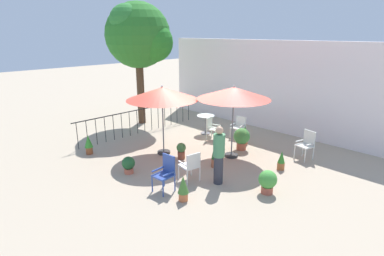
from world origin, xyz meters
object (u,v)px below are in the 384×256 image
object	(u,v)px
patio_chair_0	(307,143)
patio_chair_3	(239,126)
potted_plant_2	(128,164)
cafe_table_0	(206,121)
patio_umbrella_1	(234,94)
potted_plant_7	(215,154)
potted_plant_8	(181,150)
patio_umbrella_0	(162,94)
potted_plant_0	(89,144)
shade_tree	(139,35)
patio_chair_1	(191,165)
standing_person	(219,155)
potted_plant_4	(242,138)
patio_chair_2	(166,171)
potted_plant_5	(281,161)
potted_plant_1	(245,135)
patio_chair_4	(212,127)
potted_plant_3	(268,181)
potted_plant_6	(183,187)

from	to	relation	value
patio_chair_0	patio_chair_3	xyz separation A→B (m)	(-2.89, 0.19, -0.07)
potted_plant_2	cafe_table_0	bearing A→B (deg)	102.41
patio_umbrella_1	potted_plant_7	distance (m)	2.05
cafe_table_0	potted_plant_8	size ratio (longest dim) A/B	1.41
patio_umbrella_0	potted_plant_0	xyz separation A→B (m)	(-1.78, -1.86, -1.74)
potted_plant_7	potted_plant_8	distance (m)	1.25
potted_plant_0	shade_tree	bearing A→B (deg)	116.78
patio_chair_1	standing_person	world-z (taller)	standing_person
patio_umbrella_0	potted_plant_4	world-z (taller)	patio_umbrella_0
potted_plant_0	potted_plant_7	size ratio (longest dim) A/B	0.76
patio_chair_2	potted_plant_5	size ratio (longest dim) A/B	1.63
potted_plant_1	potted_plant_5	xyz separation A→B (m)	(2.12, -1.03, -0.08)
patio_chair_4	potted_plant_3	world-z (taller)	patio_chair_4
patio_chair_2	potted_plant_8	world-z (taller)	patio_chair_2
patio_chair_1	potted_plant_6	world-z (taller)	patio_chair_1
patio_chair_0	patio_umbrella_0	bearing A→B (deg)	-140.48
cafe_table_0	potted_plant_5	size ratio (longest dim) A/B	1.31
cafe_table_0	potted_plant_3	world-z (taller)	cafe_table_0
patio_chair_2	patio_chair_4	distance (m)	4.35
potted_plant_4	potted_plant_8	world-z (taller)	potted_plant_4
potted_plant_1	potted_plant_8	xyz separation A→B (m)	(-0.64, -2.64, -0.06)
patio_umbrella_1	patio_chair_2	xyz separation A→B (m)	(0.24, -3.08, -1.62)
potted_plant_0	cafe_table_0	bearing A→B (deg)	73.86
potted_plant_2	potted_plant_5	xyz separation A→B (m)	(3.06, 3.47, 0.01)
potted_plant_3	potted_plant_4	xyz separation A→B (m)	(-2.38, 2.07, 0.10)
patio_umbrella_1	potted_plant_1	xyz separation A→B (m)	(-0.40, 1.29, -1.79)
standing_person	potted_plant_5	bearing A→B (deg)	69.58
cafe_table_0	potted_plant_1	distance (m)	1.91
standing_person	cafe_table_0	bearing A→B (deg)	137.60
potted_plant_1	potted_plant_6	distance (m)	4.62
potted_plant_1	potted_plant_5	distance (m)	2.36
patio_umbrella_1	patio_chair_1	distance (m)	2.82
potted_plant_2	patio_chair_4	bearing A→B (deg)	94.26
potted_plant_1	potted_plant_4	distance (m)	0.59
patio_chair_2	patio_chair_4	bearing A→B (deg)	115.60
potted_plant_0	potted_plant_5	bearing A→B (deg)	33.88
patio_umbrella_0	potted_plant_7	size ratio (longest dim) A/B	2.68
patio_chair_0	patio_chair_2	distance (m)	4.94
patio_chair_0	potted_plant_5	bearing A→B (deg)	-95.90
patio_chair_2	patio_chair_3	size ratio (longest dim) A/B	1.16
potted_plant_4	cafe_table_0	bearing A→B (deg)	169.03
patio_chair_3	patio_chair_4	distance (m)	1.11
patio_chair_4	potted_plant_1	size ratio (longest dim) A/B	1.22
shade_tree	potted_plant_2	xyz separation A→B (m)	(4.10, -3.52, -3.62)
patio_chair_2	standing_person	bearing A→B (deg)	61.00
cafe_table_0	patio_chair_1	world-z (taller)	patio_chair_1
patio_chair_0	patio_chair_4	size ratio (longest dim) A/B	1.10
potted_plant_4	patio_chair_3	bearing A→B (deg)	131.26
patio_chair_4	potted_plant_0	xyz separation A→B (m)	(-1.97, -4.15, -0.14)
patio_chair_4	patio_chair_2	bearing A→B (deg)	-64.40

